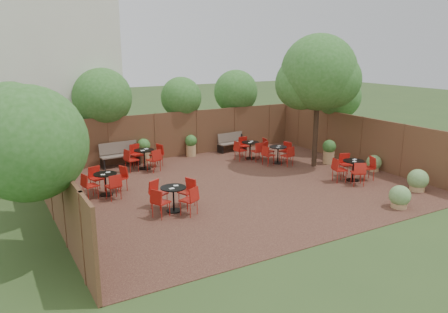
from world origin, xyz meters
TOP-DOWN VIEW (x-y plane):
  - ground at (0.00, 0.00)m, footprint 80.00×80.00m
  - courtyard_paving at (0.00, 0.00)m, footprint 12.00×10.00m
  - fence_back at (0.00, 5.00)m, footprint 12.00×0.08m
  - fence_left at (-6.00, 0.00)m, footprint 0.08×10.00m
  - fence_right at (6.00, 0.00)m, footprint 0.08×10.00m
  - neighbour_building at (-4.50, 8.00)m, footprint 5.00×4.00m
  - overhang_foliage at (-2.41, 2.53)m, footprint 15.53×10.66m
  - courtyard_tree at (4.15, 0.69)m, footprint 3.02×2.97m
  - park_bench_left at (-2.74, 4.63)m, footprint 1.60×0.58m
  - park_bench_right at (2.56, 4.62)m, footprint 1.44×0.61m
  - bistro_tables at (0.02, 1.21)m, footprint 9.78×6.87m
  - planters at (-0.59, 3.72)m, footprint 10.66×4.57m
  - low_shrubs at (4.60, -3.11)m, footprint 3.12×3.83m

SIDE VIEW (x-z plane):
  - ground at x=0.00m, z-range 0.00..0.00m
  - courtyard_paving at x=0.00m, z-range 0.00..0.02m
  - low_shrubs at x=4.60m, z-range -0.02..0.73m
  - bistro_tables at x=0.02m, z-range 0.00..0.90m
  - park_bench_right at x=2.56m, z-range 0.03..0.90m
  - park_bench_left at x=-2.74m, z-range 0.03..1.01m
  - planters at x=-0.59m, z-range 0.04..1.10m
  - fence_back at x=0.00m, z-range 0.00..2.00m
  - fence_left at x=-6.00m, z-range 0.00..2.00m
  - fence_right at x=6.00m, z-range 0.00..2.00m
  - overhang_foliage at x=-2.41m, z-range 1.41..3.91m
  - courtyard_tree at x=4.15m, z-range 1.01..6.27m
  - neighbour_building at x=-4.50m, z-range 0.00..8.00m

